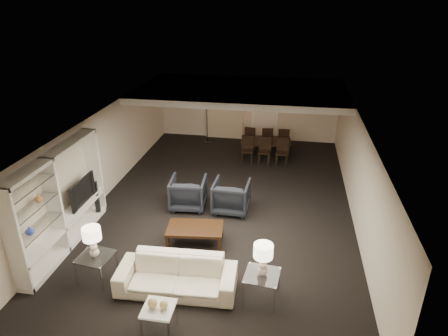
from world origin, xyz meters
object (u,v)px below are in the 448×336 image
marble_table (159,320)px  floor_lamp (207,120)px  sofa (177,276)px  armchair_right (231,196)px  coffee_table (195,236)px  chair_fl (251,138)px  table_lamp_right (263,260)px  side_table_left (97,268)px  side_table_right (262,287)px  dining_table (266,148)px  floor_speaker (97,199)px  chair_nl (247,150)px  vase_amber (38,198)px  chair_fm (267,138)px  table_lamp_left (93,242)px  chair_nr (282,152)px  vase_blue (29,231)px  pendant_light (250,105)px  chair_fr (283,139)px  chair_nm (264,151)px  armchair_left (188,193)px

marble_table → floor_lamp: size_ratio=0.29×
sofa → armchair_right: (0.60, 3.30, 0.09)m
coffee_table → chair_fl: 6.41m
table_lamp_right → chair_fl: 8.06m
marble_table → side_table_left: bearing=147.1°
side_table_right → dining_table: size_ratio=0.37×
coffee_table → armchair_right: (0.60, 1.70, 0.21)m
armchair_right → marble_table: bearing=84.2°
floor_speaker → chair_fl: size_ratio=1.10×
floor_speaker → chair_nl: bearing=37.8°
vase_amber → coffee_table: bearing=22.8°
marble_table → chair_fm: 9.16m
side_table_left → floor_speaker: bearing=115.5°
table_lamp_left → chair_fl: bearing=73.7°
coffee_table → chair_fm: (1.23, 6.38, 0.22)m
sofa → chair_nr: (1.83, 6.68, 0.11)m
vase_blue → chair_nl: size_ratio=0.20×
sofa → table_lamp_right: bearing=-2.6°
pendant_light → marble_table: size_ratio=0.96×
chair_fr → marble_table: bearing=73.6°
table_lamp_left → chair_nm: (2.93, 6.68, -0.49)m
side_table_right → floor_speaker: size_ratio=0.65×
table_lamp_right → floor_speaker: bearing=151.9°
pendant_light → chair_nm: (0.60, -0.48, -1.46)m
table_lamp_right → floor_lamp: (-2.83, 8.36, 0.00)m
chair_fm → table_lamp_right: bearing=86.1°
sofa → vase_blue: bearing=179.6°
table_lamp_right → side_table_right: bearing=0.0°
sofa → chair_fm: chair_fm is taller
pendant_light → chair_fr: size_ratio=0.57×
table_lamp_right → floor_lamp: 8.82m
table_lamp_left → vase_blue: 1.29m
marble_table → chair_nl: 7.80m
sofa → marble_table: bearing=-92.6°
side_table_right → chair_nr: chair_nr is taller
pendant_light → vase_blue: size_ratio=2.81×
pendant_light → chair_nl: pendant_light is taller
floor_lamp → chair_fr: bearing=-7.4°
dining_table → floor_lamp: bearing=152.5°
coffee_table → chair_nr: 5.40m
table_lamp_left → dining_table: size_ratio=0.38×
marble_table → chair_nl: (0.63, 7.78, 0.19)m
pendant_light → side_table_left: (-2.34, -7.16, -1.62)m
vase_blue → chair_nl: vase_blue is taller
pendant_light → armchair_right: size_ratio=0.54×
side_table_right → table_lamp_left: table_lamp_left is taller
coffee_table → armchair_left: (-0.60, 1.70, 0.21)m
coffee_table → chair_nr: size_ratio=1.42×
floor_speaker → chair_fm: (4.10, 5.54, -0.04)m
table_lamp_left → chair_nm: bearing=66.3°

